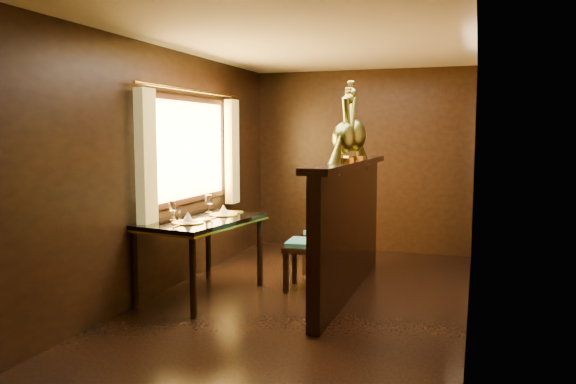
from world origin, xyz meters
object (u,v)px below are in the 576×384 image
at_px(chair_left, 320,225).
at_px(peacock_left, 344,124).
at_px(dining_table, 201,226).
at_px(peacock_right, 354,121).
at_px(chair_right, 337,217).

relative_size(chair_left, peacock_left, 1.82).
bearing_deg(dining_table, chair_left, 36.93).
relative_size(chair_left, peacock_right, 1.65).
bearing_deg(dining_table, peacock_right, 37.43).
xyz_separation_m(chair_left, peacock_right, (0.31, 0.19, 1.07)).
distance_m(chair_left, chair_right, 0.67).
relative_size(chair_right, peacock_right, 1.65).
bearing_deg(peacock_left, peacock_right, 90.00).
distance_m(dining_table, peacock_right, 1.89).
distance_m(chair_left, peacock_right, 1.13).
relative_size(dining_table, chair_left, 1.09).
xyz_separation_m(chair_left, chair_right, (0.02, 0.67, -0.00)).
relative_size(dining_table, chair_right, 1.09).
height_order(chair_right, peacock_right, peacock_right).
distance_m(peacock_left, peacock_right, 0.47).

